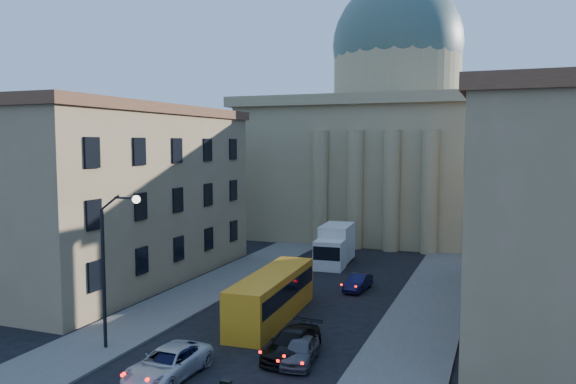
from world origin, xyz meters
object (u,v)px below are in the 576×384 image
Objects in this scene: street_lamp at (111,258)px; box_truck at (335,246)px; car_left_near at (173,363)px; city_bus at (272,294)px.

street_lamp reaches higher than box_truck.
city_bus is (1.03, 10.35, 0.90)m from car_left_near.
street_lamp is at bearing -128.65° from city_bus.
street_lamp is at bearing 165.24° from car_left_near.
car_left_near is (5.08, -1.88, -4.53)m from street_lamp.
street_lamp is 1.27× the size of box_truck.
car_left_near is at bearing -98.54° from city_bus.
box_truck is at bearing 89.91° from city_bus.
street_lamp is 26.79m from box_truck.
city_bus reaches higher than car_left_near.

